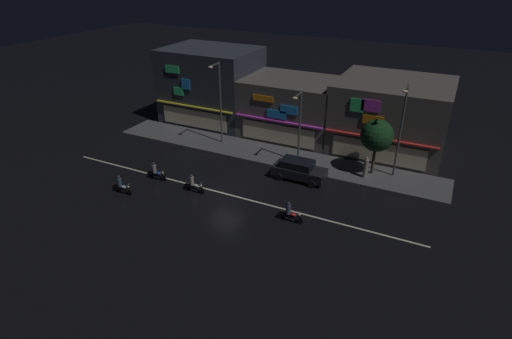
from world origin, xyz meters
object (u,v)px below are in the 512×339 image
object	(u,v)px
motorcycle_opposite_lane	(289,213)
motorcycle_trailing_far	(193,185)
parked_car_near_kerb	(299,170)
pedestrian_on_sidewalk	(366,168)
motorcycle_following	(156,172)
traffic_cone	(304,174)
streetlamp_mid	(299,122)
streetlamp_east	(401,125)
motorcycle_lead	(121,186)
streetlamp_west	(219,98)

from	to	relation	value
motorcycle_opposite_lane	motorcycle_trailing_far	bearing A→B (deg)	4.10
parked_car_near_kerb	pedestrian_on_sidewalk	bearing A→B (deg)	27.36
motorcycle_following	traffic_cone	distance (m)	12.14
motorcycle_following	motorcycle_opposite_lane	size ratio (longest dim) A/B	1.00
streetlamp_mid	streetlamp_east	size ratio (longest dim) A/B	0.83
streetlamp_mid	parked_car_near_kerb	xyz separation A→B (m)	(1.15, -2.60, -3.06)
motorcycle_lead	traffic_cone	world-z (taller)	motorcycle_lead
streetlamp_west	parked_car_near_kerb	world-z (taller)	streetlamp_west
pedestrian_on_sidewalk	parked_car_near_kerb	world-z (taller)	pedestrian_on_sidewalk
streetlamp_mid	motorcycle_following	world-z (taller)	streetlamp_mid
motorcycle_lead	traffic_cone	distance (m)	14.54
pedestrian_on_sidewalk	motorcycle_lead	world-z (taller)	pedestrian_on_sidewalk
pedestrian_on_sidewalk	motorcycle_opposite_lane	bearing A→B (deg)	-97.39
motorcycle_opposite_lane	pedestrian_on_sidewalk	bearing A→B (deg)	-103.44
parked_car_near_kerb	motorcycle_following	bearing A→B (deg)	-153.31
parked_car_near_kerb	traffic_cone	bearing A→B (deg)	63.00
pedestrian_on_sidewalk	motorcycle_lead	distance (m)	19.35
motorcycle_following	motorcycle_trailing_far	xyz separation A→B (m)	(3.87, -0.34, 0.00)
streetlamp_east	traffic_cone	bearing A→B (deg)	-154.59
parked_car_near_kerb	streetlamp_west	bearing A→B (deg)	160.35
streetlamp_west	pedestrian_on_sidewalk	distance (m)	14.65
streetlamp_west	streetlamp_mid	distance (m)	8.24
motorcycle_opposite_lane	streetlamp_mid	bearing A→B (deg)	-64.85
parked_car_near_kerb	streetlamp_east	bearing A→B (deg)	28.27
pedestrian_on_sidewalk	motorcycle_opposite_lane	world-z (taller)	pedestrian_on_sidewalk
streetlamp_east	motorcycle_following	distance (m)	19.80
streetlamp_west	pedestrian_on_sidewalk	world-z (taller)	streetlamp_west
motorcycle_opposite_lane	motorcycle_lead	bearing A→B (deg)	16.71
streetlamp_east	pedestrian_on_sidewalk	distance (m)	4.34
traffic_cone	pedestrian_on_sidewalk	bearing A→B (deg)	23.04
motorcycle_lead	motorcycle_trailing_far	distance (m)	5.48
streetlamp_east	traffic_cone	xyz separation A→B (m)	(-6.56, -3.12, -4.34)
parked_car_near_kerb	motorcycle_opposite_lane	size ratio (longest dim) A/B	2.26
streetlamp_east	motorcycle_following	size ratio (longest dim) A/B	4.03
parked_car_near_kerb	motorcycle_trailing_far	bearing A→B (deg)	-139.48
pedestrian_on_sidewalk	motorcycle_trailing_far	world-z (taller)	pedestrian_on_sidewalk
streetlamp_mid	streetlamp_east	world-z (taller)	streetlamp_east
streetlamp_west	parked_car_near_kerb	bearing A→B (deg)	-19.65
streetlamp_west	motorcycle_lead	size ratio (longest dim) A/B	4.09
pedestrian_on_sidewalk	streetlamp_east	bearing A→B (deg)	43.47
motorcycle_lead	traffic_cone	xyz separation A→B (m)	(11.60, 8.75, -0.36)
motorcycle_opposite_lane	traffic_cone	size ratio (longest dim) A/B	3.45
pedestrian_on_sidewalk	streetlamp_west	bearing A→B (deg)	-170.29
motorcycle_opposite_lane	streetlamp_west	bearing A→B (deg)	-33.25
streetlamp_east	motorcycle_following	bearing A→B (deg)	-152.68
parked_car_near_kerb	motorcycle_lead	distance (m)	13.97
streetlamp_mid	parked_car_near_kerb	bearing A→B (deg)	-66.11
streetlamp_mid	pedestrian_on_sidewalk	bearing A→B (deg)	-1.02
pedestrian_on_sidewalk	traffic_cone	world-z (taller)	pedestrian_on_sidewalk
streetlamp_west	motorcycle_trailing_far	xyz separation A→B (m)	(2.82, -8.89, -4.04)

